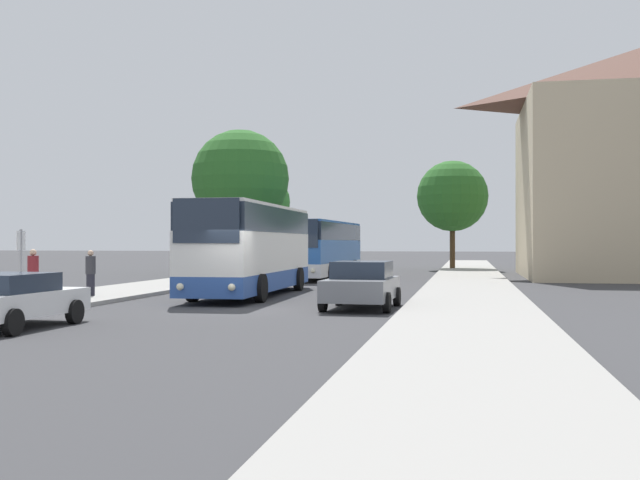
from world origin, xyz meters
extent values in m
plane|color=#38383A|center=(0.00, 0.00, 0.00)|extent=(300.00, 300.00, 0.00)
cube|color=gray|center=(-7.00, 0.00, 0.07)|extent=(4.00, 120.00, 0.15)
cube|color=gray|center=(7.00, 0.00, 0.07)|extent=(4.00, 120.00, 0.15)
cube|color=#2D519E|center=(-1.42, 5.63, 0.62)|extent=(2.70, 11.01, 0.70)
cube|color=silver|center=(-1.42, 5.63, 1.72)|extent=(2.70, 11.01, 1.49)
cube|color=#232D3D|center=(-1.42, 5.63, 2.94)|extent=(2.72, 10.79, 0.95)
cube|color=silver|center=(-1.42, 5.63, 3.47)|extent=(2.64, 10.79, 0.12)
cube|color=#232D3D|center=(-1.30, 0.12, 2.79)|extent=(2.22, 0.11, 1.45)
sphere|color=#F4EAC1|center=(-2.17, 0.08, 0.66)|extent=(0.24, 0.24, 0.24)
sphere|color=#F4EAC1|center=(-0.44, 0.12, 0.66)|extent=(0.24, 0.24, 0.24)
cylinder|color=black|center=(-2.58, 2.32, 0.50)|extent=(0.32, 1.01, 1.00)
cylinder|color=black|center=(-0.12, 2.37, 0.50)|extent=(0.32, 1.01, 1.00)
cylinder|color=black|center=(-2.72, 8.89, 0.50)|extent=(0.32, 1.01, 1.00)
cylinder|color=black|center=(-0.26, 8.95, 0.50)|extent=(0.32, 1.01, 1.00)
cube|color=silver|center=(-1.39, 19.88, 0.62)|extent=(2.98, 11.45, 0.70)
cube|color=#285BA8|center=(-1.39, 19.88, 1.60)|extent=(2.98, 11.45, 1.24)
cube|color=#232D3D|center=(-1.39, 19.88, 2.69)|extent=(3.00, 11.22, 0.95)
cube|color=#285BA8|center=(-1.39, 19.88, 3.23)|extent=(2.92, 11.22, 0.12)
cube|color=#232D3D|center=(-1.60, 14.18, 2.54)|extent=(2.31, 0.14, 1.45)
sphere|color=#F4EAC1|center=(-2.50, 14.19, 0.66)|extent=(0.24, 0.24, 0.24)
sphere|color=#F4EAC1|center=(-0.70, 14.12, 0.66)|extent=(0.24, 0.24, 0.24)
cylinder|color=black|center=(-2.80, 16.52, 0.50)|extent=(0.34, 1.01, 1.00)
cylinder|color=black|center=(-0.23, 16.43, 0.50)|extent=(0.34, 1.01, 1.00)
cylinder|color=black|center=(-2.55, 23.33, 0.50)|extent=(0.34, 1.01, 1.00)
cylinder|color=black|center=(0.02, 23.24, 0.50)|extent=(0.34, 1.01, 1.00)
cube|color=silver|center=(-3.95, -6.37, 0.60)|extent=(2.02, 4.21, 0.59)
cube|color=#232D3D|center=(-3.96, -6.53, 1.12)|extent=(1.75, 2.20, 0.45)
cylinder|color=black|center=(-4.90, -5.05, 0.31)|extent=(0.21, 0.62, 0.62)
cylinder|color=black|center=(-2.96, -5.09, 0.31)|extent=(0.21, 0.62, 0.62)
cylinder|color=black|center=(-3.01, -7.68, 0.31)|extent=(0.21, 0.62, 0.62)
cube|color=slate|center=(3.66, 0.61, 0.64)|extent=(2.05, 4.08, 0.65)
cube|color=#232D3D|center=(3.66, 0.78, 1.23)|extent=(1.76, 2.14, 0.53)
cylinder|color=black|center=(4.59, -0.66, 0.31)|extent=(0.22, 0.63, 0.62)
cylinder|color=black|center=(2.66, -0.61, 0.31)|extent=(0.22, 0.63, 0.62)
cylinder|color=black|center=(4.66, 1.84, 0.31)|extent=(0.22, 0.63, 0.62)
cylinder|color=black|center=(2.73, 1.89, 0.31)|extent=(0.22, 0.63, 0.62)
cylinder|color=gray|center=(-6.61, -1.83, 1.32)|extent=(0.08, 0.08, 2.35)
cube|color=silver|center=(-6.61, -1.83, 2.15)|extent=(0.03, 0.45, 0.60)
cylinder|color=#23232D|center=(-7.43, 0.14, 0.56)|extent=(0.30, 0.30, 0.81)
cylinder|color=maroon|center=(-7.43, 0.14, 1.30)|extent=(0.36, 0.36, 0.68)
sphere|color=tan|center=(-7.43, 0.14, 1.75)|extent=(0.22, 0.22, 0.22)
cylinder|color=#23232D|center=(-6.53, 2.38, 0.54)|extent=(0.30, 0.30, 0.79)
cylinder|color=#333338|center=(-6.53, 2.38, 1.26)|extent=(0.36, 0.36, 0.66)
sphere|color=tan|center=(-6.53, 2.38, 1.70)|extent=(0.21, 0.21, 0.21)
cylinder|color=#513D23|center=(-7.71, 24.45, 2.02)|extent=(0.40, 0.40, 3.74)
sphere|color=#286023|center=(-7.71, 24.45, 6.29)|extent=(6.40, 6.40, 6.40)
cylinder|color=#47331E|center=(-7.13, 27.41, 1.76)|extent=(0.40, 0.40, 3.22)
sphere|color=#387F33|center=(-7.13, 27.41, 4.89)|extent=(4.05, 4.05, 4.05)
cylinder|color=#47331E|center=(5.83, 34.51, 1.87)|extent=(0.40, 0.40, 3.43)
sphere|color=#286023|center=(5.83, 34.51, 5.59)|extent=(5.33, 5.33, 5.33)
camera|label=1|loc=(6.92, -22.68, 2.09)|focal=42.00mm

